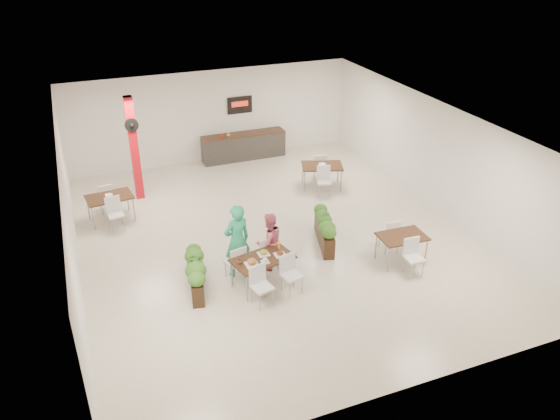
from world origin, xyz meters
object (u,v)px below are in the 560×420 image
at_px(side_table_b, 322,169).
at_px(diner_man, 237,241).
at_px(main_table, 263,262).
at_px(planter_right, 325,227).
at_px(service_counter, 244,146).
at_px(side_table_c, 402,240).
at_px(diner_woman, 269,241).
at_px(planter_left, 196,270).
at_px(side_table_a, 110,200).
at_px(red_column, 134,148).

bearing_deg(side_table_b, diner_man, -117.54).
height_order(main_table, planter_right, planter_right).
height_order(service_counter, side_table_c, service_counter).
bearing_deg(diner_woman, service_counter, -115.74).
bearing_deg(diner_woman, planter_right, -175.16).
bearing_deg(side_table_c, planter_left, 173.37).
bearing_deg(side_table_a, main_table, -64.40).
xyz_separation_m(red_column, planter_left, (0.49, -5.30, -1.16)).
distance_m(diner_woman, planter_left, 1.90).
relative_size(planter_right, side_table_b, 1.04).
distance_m(service_counter, planter_right, 6.45).
bearing_deg(side_table_a, red_column, 44.06).
bearing_deg(main_table, service_counter, 75.07).
distance_m(red_column, service_counter, 4.56).
xyz_separation_m(main_table, side_table_c, (3.55, -0.30, -0.01)).
height_order(diner_woman, planter_right, diner_woman).
bearing_deg(side_table_c, diner_man, 168.67).
bearing_deg(service_counter, diner_man, -109.16).
bearing_deg(side_table_b, planter_right, -95.07).
bearing_deg(planter_left, main_table, -18.49).
distance_m(service_counter, diner_man, 7.43).
xyz_separation_m(planter_right, side_table_b, (1.45, 3.23, 0.15)).
height_order(service_counter, planter_right, service_counter).
relative_size(planter_left, side_table_b, 1.02).
relative_size(red_column, planter_left, 1.88).
relative_size(service_counter, side_table_c, 1.83).
height_order(red_column, side_table_c, red_column).
distance_m(red_column, diner_woman, 5.73).
bearing_deg(planter_right, red_column, 131.96).
height_order(planter_right, side_table_c, planter_right).
bearing_deg(red_column, side_table_b, -13.71).
bearing_deg(service_counter, side_table_a, -148.39).
xyz_separation_m(red_column, side_table_b, (5.57, -1.36, -1.01)).
height_order(diner_woman, planter_left, diner_woman).
bearing_deg(diner_man, planter_left, -3.76).
bearing_deg(main_table, diner_woman, 58.12).
xyz_separation_m(service_counter, main_table, (-2.04, -7.66, 0.14)).
xyz_separation_m(diner_man, side_table_a, (-2.53, 3.94, -0.30)).
relative_size(red_column, planter_right, 1.84).
relative_size(diner_man, diner_woman, 1.26).
bearing_deg(service_counter, planter_right, -88.89).
distance_m(red_column, planter_left, 5.45).
height_order(service_counter, side_table_a, service_counter).
bearing_deg(main_table, diner_man, 120.80).
bearing_deg(main_table, side_table_c, -4.81).
relative_size(main_table, side_table_c, 1.13).
xyz_separation_m(diner_woman, side_table_a, (-3.33, 3.94, -0.11)).
bearing_deg(side_table_b, main_table, -110.05).
bearing_deg(diner_woman, side_table_b, -142.96).
height_order(service_counter, diner_woman, service_counter).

